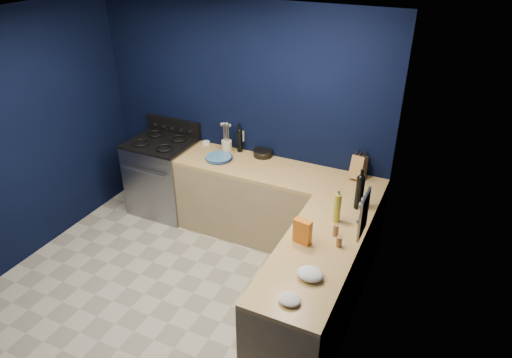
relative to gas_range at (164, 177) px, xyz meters
The scene contains 28 objects.
floor 1.76m from the gas_range, 56.78° to the right, with size 3.50×3.50×0.02m, color #B4AF9D.
ceiling 2.74m from the gas_range, 56.78° to the right, with size 3.50×3.50×0.02m, color silver.
wall_back 1.30m from the gas_range, 20.08° to the left, with size 3.50×0.02×2.60m, color black.
wall_right 3.16m from the gas_range, 27.83° to the right, with size 0.02×3.50×2.60m, color black.
wall_left 1.85m from the gas_range, 120.31° to the right, with size 0.02×3.50×2.60m, color black.
cab_back 1.53m from the gas_range, ahead, with size 2.30×0.63×0.86m, color tan.
top_back 1.59m from the gas_range, ahead, with size 2.30×0.63×0.04m, color olive.
cab_right 2.62m from the gas_range, 25.64° to the right, with size 0.63×1.67×0.86m, color tan.
top_right 2.66m from the gas_range, 25.64° to the right, with size 0.63×1.67×0.04m, color olive.
gas_range is the anchor object (origin of this frame).
oven_door 0.32m from the gas_range, 90.00° to the right, with size 0.59×0.02×0.42m, color black.
cooktop 0.48m from the gas_range, ahead, with size 0.76×0.66×0.03m, color black.
backguard 0.65m from the gas_range, 90.00° to the left, with size 0.76×0.06×0.20m, color black.
spice_panel 2.89m from the gas_range, 18.08° to the right, with size 0.02×0.28×0.38m, color gray.
wall_outlet 1.16m from the gas_range, 18.88° to the left, with size 0.09×0.02×0.13m, color white.
plate_stack 0.94m from the gas_range, ahead, with size 0.30×0.30×0.04m, color #355A98.
ramekin 0.72m from the gas_range, 29.36° to the left, with size 0.09×0.09×0.04m, color white.
utensil_crock 0.98m from the gas_range, 12.69° to the left, with size 0.12×0.12×0.15m, color beige.
wine_bottle_back 1.14m from the gas_range, 15.97° to the left, with size 0.07×0.07×0.27m, color black.
lemon_basket 1.36m from the gas_range, 12.25° to the left, with size 0.22×0.22×0.08m, color black.
knife_block 2.44m from the gas_range, ahead, with size 0.13×0.22×0.24m, color olive.
wine_bottle_right 2.61m from the gas_range, ahead, with size 0.08×0.08×0.32m, color black.
oil_bottle 2.55m from the gas_range, 15.38° to the right, with size 0.06×0.06×0.28m, color #A8A329.
spice_jar_near 2.64m from the gas_range, 19.52° to the right, with size 0.05×0.05×0.11m, color olive.
spice_jar_far 2.75m from the gas_range, 21.73° to the right, with size 0.05×0.05×0.09m, color olive.
crouton_bag 2.53m from the gas_range, 25.94° to the right, with size 0.15×0.07×0.22m, color red.
towel_front 2.88m from the gas_range, 31.22° to the right, with size 0.21×0.18×0.07m, color white.
towel_end 3.01m from the gas_range, 36.70° to the right, with size 0.17×0.15×0.05m, color white.
Camera 1 is at (2.27, -2.64, 3.25)m, focal length 32.15 mm.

